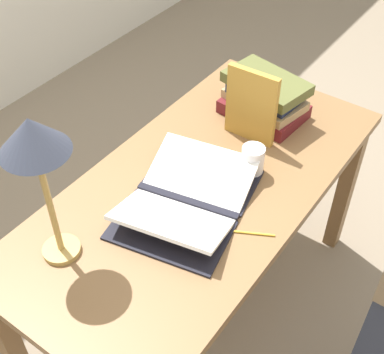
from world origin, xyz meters
TOP-DOWN VIEW (x-y plane):
  - ground_plane at (0.00, 0.00)m, footprint 12.00×12.00m
  - reading_desk at (0.00, 0.00)m, footprint 1.42×0.69m
  - open_book at (-0.10, -0.02)m, footprint 0.54×0.44m
  - book_stack_tall at (0.45, 0.03)m, footprint 0.23×0.33m
  - book_standing_upright at (0.30, -0.00)m, footprint 0.03×0.19m
  - reading_lamp at (-0.47, 0.17)m, footprint 0.18×0.18m
  - coffee_mug at (0.14, -0.10)m, footprint 0.08×0.10m
  - pencil at (-0.09, -0.24)m, footprint 0.08×0.14m

SIDE VIEW (x-z plane):
  - ground_plane at x=0.00m, z-range 0.00..0.00m
  - reading_desk at x=0.00m, z-range 0.27..1.00m
  - pencil at x=-0.09m, z-range 0.73..0.74m
  - open_book at x=-0.10m, z-range 0.71..0.80m
  - coffee_mug at x=0.14m, z-range 0.73..0.83m
  - book_stack_tall at x=0.45m, z-range 0.73..0.89m
  - book_standing_upright at x=0.30m, z-range 0.73..1.01m
  - reading_lamp at x=-0.47m, z-range 0.89..1.37m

